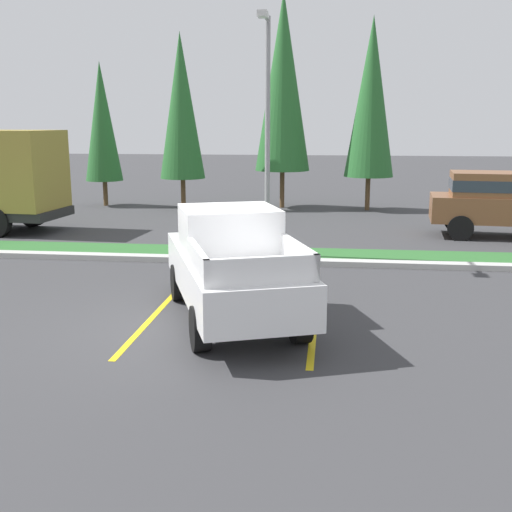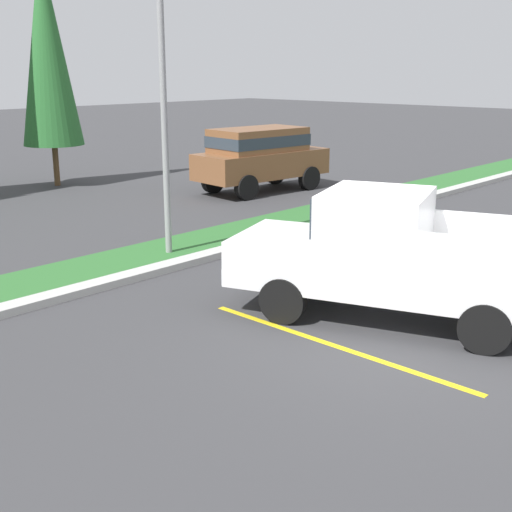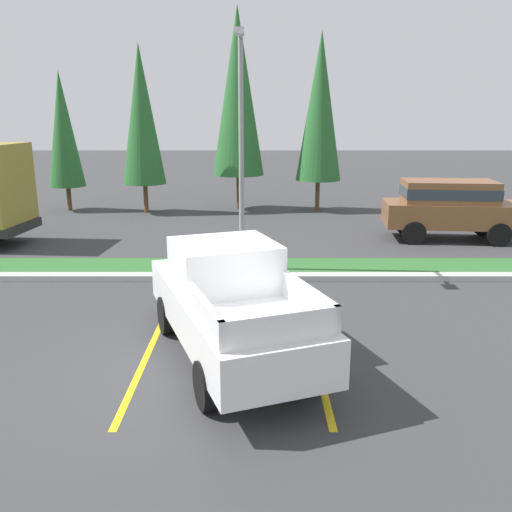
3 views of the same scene
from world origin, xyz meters
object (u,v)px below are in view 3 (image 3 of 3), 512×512
Objects in this scene: cypress_tree_leftmost at (66,130)px; cypress_tree_left_inner at (144,115)px; suv_distant at (453,205)px; cypress_tree_center at (241,92)px; street_light at (244,138)px; cypress_tree_right_inner at (323,107)px; pickup_truck_main at (232,303)px.

cypress_tree_leftmost is 3.79m from cypress_tree_left_inner.
cypress_tree_center is at bearing 139.93° from suv_distant.
cypress_tree_left_inner reaches higher than street_light.
cypress_tree_leftmost is (-8.28, 10.15, -0.05)m from street_light.
cypress_tree_center is at bearing 174.32° from cypress_tree_right_inner.
cypress_tree_left_inner is 4.39m from cypress_tree_center.
cypress_tree_left_inner is 7.86m from cypress_tree_right_inner.
cypress_tree_center is (4.18, 0.91, 0.99)m from cypress_tree_left_inner.
cypress_tree_right_inner is (11.52, -0.04, 0.98)m from cypress_tree_leftmost.
cypress_tree_right_inner reaches higher than suv_distant.
cypress_tree_center reaches higher than cypress_tree_right_inner.
suv_distant is 0.75× the size of street_light.
pickup_truck_main is 0.87× the size of street_light.
cypress_tree_center is at bearing 2.36° from cypress_tree_leftmost.
pickup_truck_main is 17.85m from cypress_tree_leftmost.
cypress_tree_left_inner reaches higher than suv_distant.
cypress_tree_left_inner is at bearing 106.68° from pickup_truck_main.
cypress_tree_left_inner is at bearing -175.98° from cypress_tree_right_inner.
cypress_tree_left_inner is (-11.80, 5.50, 3.06)m from suv_distant.
cypress_tree_center is (-7.63, 6.42, 4.05)m from suv_distant.
pickup_truck_main is 0.76× the size of cypress_tree_left_inner.
pickup_truck_main is 0.89× the size of cypress_tree_leftmost.
suv_distant is at bearing -40.07° from cypress_tree_center.
cypress_tree_leftmost reaches higher than suv_distant.
cypress_tree_leftmost is at bearing 170.90° from cypress_tree_left_inner.
suv_distant is 8.64m from street_light.
cypress_tree_center is (-0.41, 10.47, 1.57)m from street_light.
cypress_tree_right_inner reaches higher than cypress_tree_left_inner.
cypress_tree_leftmost is 0.85× the size of cypress_tree_left_inner.
suv_distant is at bearing 52.63° from pickup_truck_main.
pickup_truck_main is 16.05m from cypress_tree_left_inner.
cypress_tree_center reaches higher than cypress_tree_left_inner.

